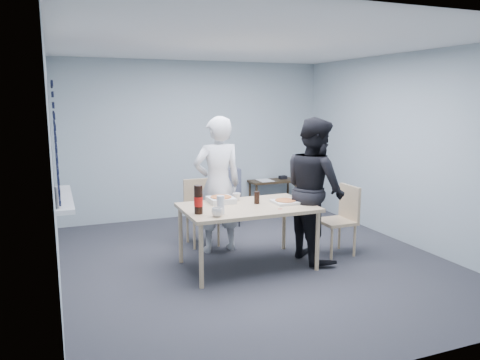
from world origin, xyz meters
name	(u,v)px	position (x,y,z in m)	size (l,w,h in m)	color
room	(57,149)	(-2.20, 0.40, 1.44)	(5.00, 5.00, 5.00)	#313036
dining_table	(248,211)	(-0.16, -0.14, 0.69)	(1.53, 0.97, 0.74)	#D3B688
chair_far	(201,207)	(-0.39, 0.97, 0.51)	(0.42, 0.42, 0.89)	#D3B688
chair_right	(342,215)	(1.17, -0.14, 0.51)	(0.42, 0.42, 0.89)	#D3B688
person_white	(218,185)	(-0.29, 0.56, 0.89)	(0.65, 0.42, 1.77)	silver
person_black	(315,189)	(0.73, -0.17, 0.89)	(0.86, 0.47, 1.77)	black
side_table	(273,185)	(1.35, 2.28, 0.48)	(0.84, 0.37, 0.56)	#372818
stool	(229,205)	(0.29, 1.65, 0.33)	(0.32, 0.32, 0.44)	black
backpack	(230,184)	(0.29, 1.63, 0.67)	(0.33, 0.24, 0.46)	slate
pizza_box_a	(221,200)	(-0.39, 0.14, 0.78)	(0.30, 0.30, 0.08)	silver
pizza_box_b	(285,202)	(0.32, -0.18, 0.76)	(0.29, 0.29, 0.04)	silver
mug_a	(217,212)	(-0.65, -0.48, 0.79)	(0.12, 0.12, 0.10)	silver
mug_b	(237,197)	(-0.17, 0.18, 0.79)	(0.10, 0.10, 0.09)	silver
cola_glass	(257,198)	(-0.01, -0.07, 0.82)	(0.07, 0.07, 0.15)	black
soda_bottle	(198,200)	(-0.80, -0.29, 0.90)	(0.10, 0.10, 0.32)	black
plastic_cups	(221,205)	(-0.58, -0.39, 0.85)	(0.09, 0.09, 0.20)	silver
rubber_band	(280,209)	(0.13, -0.42, 0.75)	(0.05, 0.05, 0.00)	red
papers	(265,180)	(1.20, 2.29, 0.56)	(0.24, 0.33, 0.01)	white
black_box	(283,177)	(1.57, 2.32, 0.59)	(0.13, 0.09, 0.06)	black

